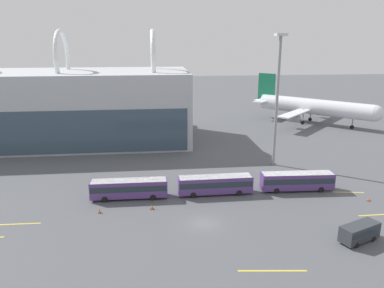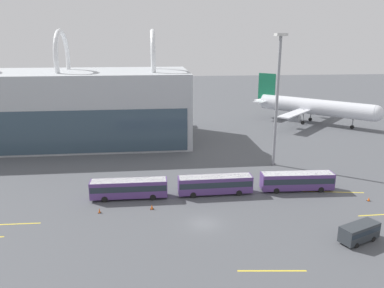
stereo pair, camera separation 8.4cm
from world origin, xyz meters
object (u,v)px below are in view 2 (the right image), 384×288
(shuttle_bus_0, at_px, (129,188))
(traffic_cone_0, at_px, (369,199))
(shuttle_bus_1, at_px, (215,184))
(traffic_cone_2, at_px, (152,207))
(traffic_cone_1, at_px, (99,210))
(airliner_at_gate_far, at_px, (127,109))
(service_van_foreground, at_px, (359,231))
(shuttle_bus_2, at_px, (297,180))
(floodlight_mast, at_px, (278,89))
(airliner_parked_remote, at_px, (310,106))

(shuttle_bus_0, bearing_deg, traffic_cone_0, -7.32)
(shuttle_bus_1, xyz_separation_m, traffic_cone_2, (-10.64, -4.75, -1.49))
(traffic_cone_1, bearing_deg, traffic_cone_2, 3.10)
(airliner_at_gate_far, relative_size, service_van_foreground, 6.12)
(traffic_cone_0, distance_m, traffic_cone_1, 42.78)
(shuttle_bus_2, relative_size, traffic_cone_1, 15.71)
(airliner_at_gate_far, relative_size, shuttle_bus_2, 2.91)
(floodlight_mast, bearing_deg, traffic_cone_0, -63.45)
(service_van_foreground, relative_size, traffic_cone_0, 9.95)
(airliner_parked_remote, relative_size, shuttle_bus_2, 2.54)
(traffic_cone_1, xyz_separation_m, traffic_cone_2, (7.86, 0.43, -0.01))
(shuttle_bus_0, height_order, traffic_cone_2, shuttle_bus_0)
(traffic_cone_0, distance_m, traffic_cone_2, 34.93)
(shuttle_bus_0, height_order, traffic_cone_0, shuttle_bus_0)
(floodlight_mast, xyz_separation_m, traffic_cone_0, (9.66, -19.33, -15.45))
(shuttle_bus_1, distance_m, traffic_cone_0, 24.95)
(shuttle_bus_0, bearing_deg, traffic_cone_1, -129.54)
(shuttle_bus_0, bearing_deg, airliner_parked_remote, 45.10)
(shuttle_bus_0, distance_m, service_van_foreground, 34.63)
(airliner_parked_remote, bearing_deg, airliner_at_gate_far, -136.00)
(shuttle_bus_0, bearing_deg, shuttle_bus_2, 0.97)
(service_van_foreground, xyz_separation_m, traffic_cone_1, (-34.37, 12.03, -1.00))
(airliner_parked_remote, xyz_separation_m, floodlight_mast, (-23.87, -37.94, 10.46))
(airliner_parked_remote, distance_m, traffic_cone_0, 59.21)
(shuttle_bus_0, height_order, shuttle_bus_2, same)
(service_van_foreground, bearing_deg, shuttle_bus_2, -107.40)
(shuttle_bus_1, bearing_deg, airliner_parked_remote, 52.93)
(shuttle_bus_0, distance_m, shuttle_bus_1, 14.28)
(shuttle_bus_0, height_order, traffic_cone_1, shuttle_bus_0)
(airliner_parked_remote, height_order, floodlight_mast, floodlight_mast)
(airliner_parked_remote, distance_m, shuttle_bus_1, 64.59)
(floodlight_mast, distance_m, traffic_cone_0, 26.56)
(traffic_cone_2, bearing_deg, shuttle_bus_2, 10.86)
(traffic_cone_1, bearing_deg, shuttle_bus_2, 9.03)
(shuttle_bus_1, bearing_deg, traffic_cone_1, -164.79)
(shuttle_bus_1, bearing_deg, shuttle_bus_2, -0.29)
(service_van_foreground, distance_m, floodlight_mast, 34.19)
(shuttle_bus_1, height_order, traffic_cone_2, shuttle_bus_1)
(airliner_parked_remote, bearing_deg, service_van_foreground, -63.75)
(shuttle_bus_2, distance_m, service_van_foreground, 17.31)
(shuttle_bus_0, xyz_separation_m, shuttle_bus_2, (28.57, 0.20, 0.00))
(traffic_cone_1, bearing_deg, shuttle_bus_1, 15.63)
(traffic_cone_2, bearing_deg, service_van_foreground, -25.17)
(floodlight_mast, distance_m, traffic_cone_1, 41.15)
(airliner_at_gate_far, height_order, traffic_cone_0, airliner_at_gate_far)
(traffic_cone_0, bearing_deg, traffic_cone_1, 179.55)
(shuttle_bus_0, relative_size, shuttle_bus_2, 0.99)
(airliner_at_gate_far, xyz_separation_m, airliner_parked_remote, (55.75, -0.41, -0.09))
(service_van_foreground, bearing_deg, shuttle_bus_0, -52.11)
(traffic_cone_1, bearing_deg, airliner_parked_remote, 44.96)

